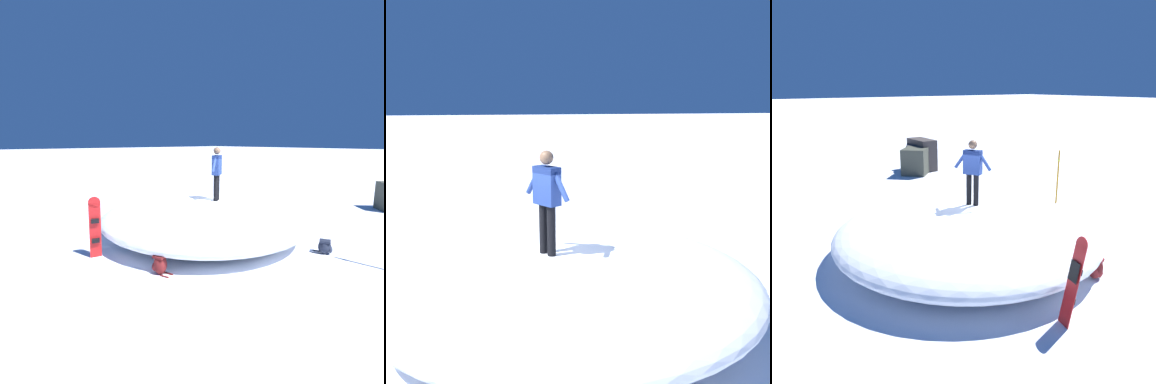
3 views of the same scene
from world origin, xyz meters
The scene contains 5 objects.
ground centered at (0.00, 0.00, 0.00)m, with size 240.00×240.00×0.00m, color white.
snow_mound centered at (-0.22, 0.13, 0.58)m, with size 6.56×6.69×1.16m, color white.
snowboarder_standing centered at (0.06, -0.22, 2.14)m, with size 0.93×0.60×1.70m.
snowboard_primary_upright centered at (-3.76, 0.36, 0.87)m, with size 0.36×0.36×1.69m.
backpack_far centered at (-2.98, -1.44, 0.24)m, with size 0.39×0.52×0.47m.
Camera 2 is at (7.17, -1.36, 3.62)m, focal length 42.79 mm.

